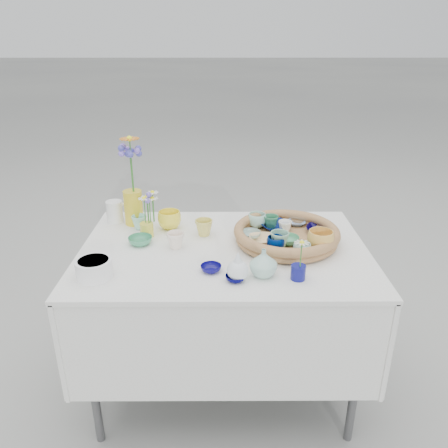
{
  "coord_description": "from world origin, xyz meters",
  "views": [
    {
      "loc": [
        -0.01,
        -1.73,
        1.62
      ],
      "look_at": [
        0.0,
        0.02,
        0.87
      ],
      "focal_mm": 35.0,
      "sensor_mm": 36.0,
      "label": 1
    }
  ],
  "objects_px": {
    "display_table": "(224,382)",
    "wicker_tray": "(286,235)",
    "bud_vase_seafoam": "(263,263)",
    "tall_vase_yellow": "(134,207)"
  },
  "relations": [
    {
      "from": "wicker_tray",
      "to": "tall_vase_yellow",
      "type": "bearing_deg",
      "value": 162.79
    },
    {
      "from": "wicker_tray",
      "to": "bud_vase_seafoam",
      "type": "bearing_deg",
      "value": -113.61
    },
    {
      "from": "display_table",
      "to": "wicker_tray",
      "type": "xyz_separation_m",
      "value": [
        0.28,
        0.05,
        0.8
      ]
    },
    {
      "from": "display_table",
      "to": "wicker_tray",
      "type": "height_order",
      "value": "wicker_tray"
    },
    {
      "from": "wicker_tray",
      "to": "bud_vase_seafoam",
      "type": "height_order",
      "value": "bud_vase_seafoam"
    },
    {
      "from": "wicker_tray",
      "to": "tall_vase_yellow",
      "type": "relative_size",
      "value": 2.77
    },
    {
      "from": "display_table",
      "to": "bud_vase_seafoam",
      "type": "relative_size",
      "value": 11.17
    },
    {
      "from": "display_table",
      "to": "tall_vase_yellow",
      "type": "distance_m",
      "value": 1.0
    },
    {
      "from": "tall_vase_yellow",
      "to": "bud_vase_seafoam",
      "type": "bearing_deg",
      "value": -41.15
    },
    {
      "from": "bud_vase_seafoam",
      "to": "wicker_tray",
      "type": "bearing_deg",
      "value": 66.39
    }
  ]
}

